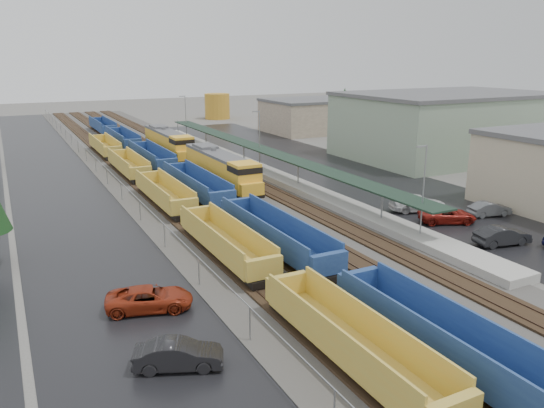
{
  "coord_description": "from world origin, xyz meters",
  "views": [
    {
      "loc": [
        -19.96,
        -10.97,
        14.66
      ],
      "look_at": [
        0.69,
        29.33,
        2.0
      ],
      "focal_mm": 35.0,
      "sensor_mm": 36.0,
      "label": 1
    }
  ],
  "objects_px": {
    "well_string_yellow": "(190,215)",
    "parked_car_east_e": "(489,209)",
    "parked_car_west_b": "(178,355)",
    "locomotive_lead": "(222,169)",
    "storage_tank": "(217,106)",
    "parked_car_west_c": "(150,299)",
    "parked_car_east_b": "(447,215)",
    "parked_car_east_a": "(502,236)",
    "locomotive_trail": "(169,143)",
    "parked_car_east_c": "(418,203)",
    "well_string_blue": "(196,186)"
  },
  "relations": [
    {
      "from": "well_string_yellow",
      "to": "parked_car_east_e",
      "type": "xyz_separation_m",
      "value": [
        26.35,
        -9.64,
        -0.48
      ]
    },
    {
      "from": "parked_car_west_b",
      "to": "locomotive_lead",
      "type": "bearing_deg",
      "value": -2.87
    },
    {
      "from": "well_string_yellow",
      "to": "storage_tank",
      "type": "bearing_deg",
      "value": 66.91
    },
    {
      "from": "parked_car_west_b",
      "to": "parked_car_west_c",
      "type": "bearing_deg",
      "value": 19.36
    },
    {
      "from": "storage_tank",
      "to": "parked_car_west_b",
      "type": "xyz_separation_m",
      "value": [
        -40.92,
        -98.89,
        -2.28
      ]
    },
    {
      "from": "storage_tank",
      "to": "parked_car_east_b",
      "type": "relative_size",
      "value": 1.17
    },
    {
      "from": "parked_car_east_a",
      "to": "parked_car_east_b",
      "type": "relative_size",
      "value": 0.91
    },
    {
      "from": "locomotive_trail",
      "to": "parked_car_east_c",
      "type": "distance_m",
      "value": 40.99
    },
    {
      "from": "locomotive_lead",
      "to": "storage_tank",
      "type": "bearing_deg",
      "value": 68.94
    },
    {
      "from": "parked_car_east_c",
      "to": "locomotive_lead",
      "type": "bearing_deg",
      "value": 58.26
    },
    {
      "from": "storage_tank",
      "to": "well_string_blue",
      "type": "bearing_deg",
      "value": -113.24
    },
    {
      "from": "storage_tank",
      "to": "parked_car_west_c",
      "type": "distance_m",
      "value": 100.69
    },
    {
      "from": "locomotive_trail",
      "to": "well_string_blue",
      "type": "bearing_deg",
      "value": -99.66
    },
    {
      "from": "well_string_yellow",
      "to": "parked_car_east_b",
      "type": "height_order",
      "value": "well_string_yellow"
    },
    {
      "from": "storage_tank",
      "to": "parked_car_east_a",
      "type": "xyz_separation_m",
      "value": [
        -12.47,
        -93.84,
        -2.23
      ]
    },
    {
      "from": "well_string_blue",
      "to": "well_string_yellow",
      "type": "bearing_deg",
      "value": -112.0
    },
    {
      "from": "locomotive_trail",
      "to": "parked_car_east_e",
      "type": "distance_m",
      "value": 46.82
    },
    {
      "from": "well_string_blue",
      "to": "parked_car_east_e",
      "type": "relative_size",
      "value": 30.43
    },
    {
      "from": "well_string_yellow",
      "to": "parked_car_west_c",
      "type": "height_order",
      "value": "well_string_yellow"
    },
    {
      "from": "locomotive_lead",
      "to": "parked_car_west_c",
      "type": "height_order",
      "value": "locomotive_lead"
    },
    {
      "from": "parked_car_east_a",
      "to": "parked_car_east_b",
      "type": "xyz_separation_m",
      "value": [
        0.43,
        6.39,
        -0.05
      ]
    },
    {
      "from": "parked_car_west_b",
      "to": "storage_tank",
      "type": "bearing_deg",
      "value": -0.14
    },
    {
      "from": "locomotive_lead",
      "to": "parked_car_west_b",
      "type": "xyz_separation_m",
      "value": [
        -15.64,
        -33.23,
        -1.51
      ]
    },
    {
      "from": "parked_car_west_c",
      "to": "parked_car_west_b",
      "type": "bearing_deg",
      "value": -166.23
    },
    {
      "from": "parked_car_east_b",
      "to": "parked_car_east_e",
      "type": "xyz_separation_m",
      "value": [
        5.11,
        -0.26,
        -0.02
      ]
    },
    {
      "from": "parked_car_east_c",
      "to": "storage_tank",
      "type": "bearing_deg",
      "value": 12.95
    },
    {
      "from": "parked_car_east_b",
      "to": "parked_car_east_a",
      "type": "bearing_deg",
      "value": -160.54
    },
    {
      "from": "locomotive_trail",
      "to": "parked_car_east_a",
      "type": "distance_m",
      "value": 50.83
    },
    {
      "from": "parked_car_west_b",
      "to": "parked_car_east_b",
      "type": "height_order",
      "value": "parked_car_west_b"
    },
    {
      "from": "parked_car_west_c",
      "to": "parked_car_east_c",
      "type": "xyz_separation_m",
      "value": [
        28.73,
        8.76,
        0.1
      ]
    },
    {
      "from": "parked_car_west_c",
      "to": "parked_car_east_e",
      "type": "distance_m",
      "value": 33.93
    },
    {
      "from": "parked_car_west_b",
      "to": "parked_car_east_a",
      "type": "relative_size",
      "value": 0.94
    },
    {
      "from": "parked_car_east_b",
      "to": "locomotive_trail",
      "type": "bearing_deg",
      "value": 40.51
    },
    {
      "from": "locomotive_trail",
      "to": "well_string_yellow",
      "type": "xyz_separation_m",
      "value": [
        -8.0,
        -33.41,
        -1.06
      ]
    },
    {
      "from": "well_string_yellow",
      "to": "parked_car_east_a",
      "type": "height_order",
      "value": "well_string_yellow"
    },
    {
      "from": "parked_car_east_c",
      "to": "parked_car_east_b",
      "type": "bearing_deg",
      "value": -161.82
    },
    {
      "from": "locomotive_trail",
      "to": "parked_car_west_c",
      "type": "height_order",
      "value": "locomotive_trail"
    },
    {
      "from": "parked_car_west_b",
      "to": "parked_car_east_c",
      "type": "relative_size",
      "value": 0.78
    },
    {
      "from": "parked_car_west_c",
      "to": "parked_car_east_c",
      "type": "height_order",
      "value": "parked_car_east_c"
    },
    {
      "from": "parked_car_east_a",
      "to": "parked_car_east_b",
      "type": "bearing_deg",
      "value": 6.69
    },
    {
      "from": "well_string_yellow",
      "to": "storage_tank",
      "type": "distance_m",
      "value": 84.89
    },
    {
      "from": "locomotive_trail",
      "to": "parked_car_east_a",
      "type": "bearing_deg",
      "value": -75.4
    },
    {
      "from": "well_string_blue",
      "to": "storage_tank",
      "type": "distance_m",
      "value": 74.22
    },
    {
      "from": "parked_car_west_c",
      "to": "well_string_yellow",
      "type": "bearing_deg",
      "value": -10.68
    },
    {
      "from": "parked_car_east_b",
      "to": "parked_car_east_c",
      "type": "xyz_separation_m",
      "value": [
        0.2,
        4.08,
        0.1
      ]
    },
    {
      "from": "parked_car_east_b",
      "to": "locomotive_lead",
      "type": "bearing_deg",
      "value": 54.61
    },
    {
      "from": "storage_tank",
      "to": "parked_car_east_e",
      "type": "xyz_separation_m",
      "value": [
        -6.93,
        -87.71,
        -2.31
      ]
    },
    {
      "from": "locomotive_lead",
      "to": "well_string_yellow",
      "type": "height_order",
      "value": "locomotive_lead"
    },
    {
      "from": "locomotive_trail",
      "to": "parked_car_west_c",
      "type": "xyz_separation_m",
      "value": [
        -15.29,
        -47.46,
        -1.51
      ]
    },
    {
      "from": "storage_tank",
      "to": "well_string_yellow",
      "type": "bearing_deg",
      "value": -113.09
    }
  ]
}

